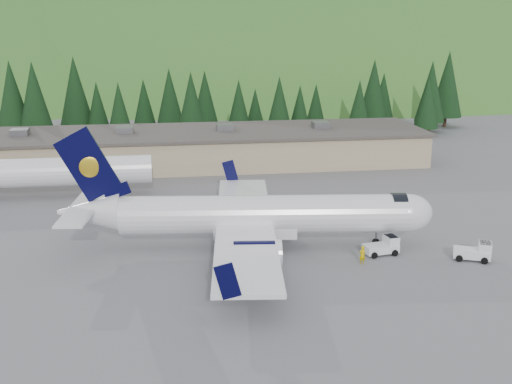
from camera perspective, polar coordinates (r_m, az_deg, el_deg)
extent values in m
plane|color=slate|center=(63.08, 0.81, -4.93)|extent=(600.00, 600.00, 0.00)
cylinder|color=white|center=(61.99, 0.83, -2.00)|extent=(28.07, 6.92, 3.74)
ellipsoid|color=white|center=(64.16, 13.34, -1.82)|extent=(5.26, 4.27, 3.74)
cylinder|color=black|center=(63.78, 12.50, -1.45)|extent=(1.74, 3.22, 3.08)
cone|color=white|center=(63.38, -14.62, -1.74)|extent=(6.35, 4.40, 3.74)
cube|color=white|center=(62.44, -0.09, -3.38)|extent=(8.26, 4.08, 0.99)
cube|color=white|center=(62.24, -1.01, -2.89)|extent=(9.33, 34.19, 0.35)
cube|color=black|center=(78.15, -2.31, 1.86)|extent=(2.02, 0.38, 2.86)
cube|color=black|center=(45.96, -2.54, -7.93)|extent=(2.02, 0.38, 2.86)
cylinder|color=black|center=(68.00, -0.25, -2.05)|extent=(4.41, 2.75, 2.29)
cylinder|color=white|center=(68.08, 1.34, -2.03)|extent=(0.87, 2.48, 2.42)
cube|color=white|center=(67.84, -0.25, -1.61)|extent=(2.20, 0.50, 0.89)
cylinder|color=black|center=(57.11, 0.09, -5.48)|extent=(4.41, 2.75, 2.29)
cylinder|color=white|center=(57.20, 1.99, -5.46)|extent=(0.87, 2.48, 2.42)
cube|color=white|center=(56.92, 0.09, -4.97)|extent=(2.20, 0.50, 0.89)
cube|color=black|center=(62.18, -14.72, 2.36)|extent=(6.14, 1.01, 7.29)
ellipsoid|color=gold|center=(62.37, -14.50, 2.23)|extent=(1.97, 0.40, 1.97)
ellipsoid|color=gold|center=(61.99, -14.57, 2.15)|extent=(1.97, 0.40, 1.97)
cube|color=black|center=(62.26, -12.25, 0.09)|extent=(2.75, 0.56, 1.97)
cube|color=white|center=(63.35, -15.09, -1.31)|extent=(4.00, 12.64, 0.22)
cylinder|color=slate|center=(64.21, 10.63, -3.98)|extent=(0.22, 0.22, 1.79)
cylinder|color=black|center=(64.38, 10.61, -4.42)|extent=(0.78, 0.36, 0.76)
cylinder|color=slate|center=(65.21, -1.92, -3.32)|extent=(0.26, 0.26, 1.99)
cylinder|color=black|center=(65.36, -1.56, -3.69)|extent=(1.13, 0.47, 1.09)
cylinder|color=black|center=(65.36, -2.26, -3.70)|extent=(1.13, 0.47, 1.09)
cylinder|color=slate|center=(60.15, -1.91, -4.95)|extent=(0.26, 0.26, 1.99)
cylinder|color=black|center=(60.31, -1.53, -5.35)|extent=(1.13, 0.47, 1.09)
cylinder|color=black|center=(60.31, -2.29, -5.35)|extent=(1.13, 0.47, 1.09)
cylinder|color=white|center=(83.44, -16.82, 1.74)|extent=(22.00, 3.60, 3.60)
cube|color=white|center=(62.23, 11.01, -4.93)|extent=(3.43, 2.08, 0.75)
cube|color=white|center=(62.51, 11.92, -4.26)|extent=(1.29, 1.65, 0.97)
cube|color=black|center=(62.37, 11.94, -3.89)|extent=(1.17, 1.53, 0.11)
cylinder|color=black|center=(63.53, 11.50, -4.81)|extent=(0.63, 0.32, 0.60)
cylinder|color=black|center=(62.12, 12.25, -5.32)|extent=(0.63, 0.32, 0.60)
cylinder|color=black|center=(62.56, 9.76, -5.04)|extent=(0.63, 0.32, 0.60)
cylinder|color=black|center=(61.14, 10.48, -5.56)|extent=(0.63, 0.32, 0.60)
cube|color=white|center=(63.05, 18.63, -5.19)|extent=(3.70, 2.87, 0.77)
cube|color=white|center=(62.92, 19.69, -4.68)|extent=(1.64, 1.86, 0.99)
cube|color=black|center=(62.77, 19.72, -4.31)|extent=(1.50, 1.72, 0.11)
cylinder|color=black|center=(64.06, 19.56, -5.23)|extent=(0.66, 0.48, 0.62)
cylinder|color=black|center=(62.41, 19.65, -5.78)|extent=(0.66, 0.48, 0.62)
cylinder|color=black|center=(63.92, 17.59, -5.10)|extent=(0.66, 0.48, 0.62)
cylinder|color=black|center=(62.26, 17.62, -5.65)|extent=(0.66, 0.48, 0.62)
cube|color=tan|center=(98.45, -5.67, 3.83)|extent=(70.00, 16.00, 4.80)
cube|color=#47423D|center=(97.98, -5.71, 5.30)|extent=(71.00, 17.00, 0.40)
cube|color=slate|center=(99.84, -20.25, 4.99)|extent=(2.50, 2.50, 1.00)
cube|color=slate|center=(97.90, -11.60, 5.44)|extent=(2.50, 2.50, 1.00)
cube|color=slate|center=(98.23, -2.79, 5.76)|extent=(2.50, 2.50, 1.00)
cube|color=slate|center=(100.82, 5.77, 5.95)|extent=(2.50, 2.50, 1.00)
imported|color=#DDB800|center=(59.47, 9.43, -5.54)|extent=(0.70, 0.53, 1.72)
cone|color=black|center=(117.42, -20.87, 7.79)|extent=(6.25, 6.25, 12.77)
cone|color=black|center=(115.48, -19.10, 7.80)|extent=(6.20, 6.20, 12.68)
cone|color=black|center=(122.43, -15.78, 8.53)|extent=(6.34, 6.34, 12.96)
cone|color=black|center=(120.11, -13.92, 7.33)|extent=(4.49, 4.49, 9.19)
cone|color=black|center=(115.80, -12.07, 7.22)|extent=(4.59, 4.59, 9.39)
cone|color=black|center=(125.93, -9.92, 7.84)|extent=(4.41, 4.41, 9.02)
cone|color=black|center=(122.69, -7.69, 8.33)|extent=(5.33, 5.33, 10.89)
cone|color=black|center=(116.59, -5.78, 7.99)|extent=(5.26, 5.26, 10.77)
cone|color=black|center=(127.40, -4.56, 8.45)|extent=(4.98, 4.98, 10.18)
cone|color=black|center=(122.15, -1.54, 7.86)|extent=(4.44, 4.44, 9.09)
cone|color=black|center=(126.78, -0.08, 7.57)|extent=(3.54, 3.54, 7.24)
cone|color=black|center=(120.23, 2.08, 7.94)|extent=(4.76, 4.76, 9.73)
cone|color=black|center=(122.61, 3.92, 7.57)|extent=(4.00, 4.00, 8.19)
cone|color=black|center=(129.71, 5.34, 7.84)|extent=(3.80, 3.80, 7.77)
cone|color=black|center=(120.55, 9.15, 7.63)|extent=(4.52, 4.52, 9.25)
cone|color=black|center=(125.48, 10.40, 8.77)|extent=(5.96, 5.96, 12.19)
cone|color=black|center=(131.41, 11.23, 8.27)|extent=(4.73, 4.73, 9.67)
cone|color=black|center=(125.48, 14.97, 7.65)|extent=(4.61, 4.61, 9.43)
cone|color=black|center=(130.46, 15.29, 8.62)|extent=(5.79, 5.79, 11.85)
cone|color=black|center=(137.12, 16.67, 9.19)|extent=(6.43, 6.43, 13.16)
ellipsoid|color=#275D22|center=(283.97, 2.18, -6.85)|extent=(420.00, 300.00, 300.00)
ellipsoid|color=#275D22|center=(359.50, 20.11, -2.99)|extent=(392.00, 280.00, 280.00)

